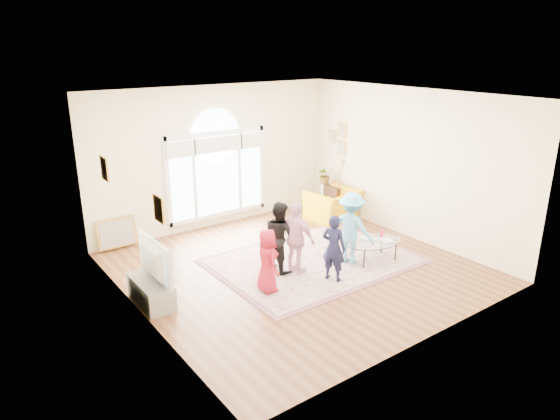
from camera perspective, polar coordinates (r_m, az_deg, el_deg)
ground at (r=9.53m, az=1.85°, el=-6.59°), size 6.00×6.00×0.00m
room_shell at (r=11.28m, az=-6.91°, el=5.71°), size 6.00×6.00×6.00m
area_rug at (r=9.81m, az=3.89°, el=-5.79°), size 3.60×2.60×0.02m
rug_border at (r=9.82m, az=3.88°, el=-5.82°), size 3.80×2.80×0.01m
tv_console at (r=8.47m, az=-14.51°, el=-9.05°), size 0.45×1.00×0.42m
television at (r=8.24m, az=-14.77°, el=-5.64°), size 0.18×1.18×0.68m
coffee_table at (r=9.81m, az=10.68°, el=-3.60°), size 1.28×0.93×0.54m
armchair at (r=11.97m, az=6.09°, el=0.53°), size 1.26×1.14×0.74m
side_cabinet at (r=12.51m, az=6.37°, el=1.23°), size 0.40×0.50×0.70m
floor_lamp at (r=11.72m, az=7.06°, el=4.75°), size 0.30×0.30×1.51m
plant_pedestal at (r=12.68m, az=5.14°, el=1.51°), size 0.20×0.20×0.70m
potted_plant at (r=12.53m, az=5.22°, el=4.03°), size 0.50×0.47×0.45m
leaning_picture at (r=10.90m, az=-18.00°, el=-4.21°), size 0.80×0.14×0.62m
child_red at (r=8.42m, az=-1.45°, el=-5.80°), size 0.42×0.58×1.11m
child_navy at (r=8.84m, az=6.15°, el=-4.32°), size 0.44×0.52×1.22m
child_black at (r=9.15m, az=-0.03°, el=-3.05°), size 0.51×0.65×1.32m
child_pink at (r=9.04m, az=1.90°, el=-3.24°), size 0.51×0.85×1.35m
child_blue at (r=9.55m, az=8.14°, el=-2.06°), size 0.83×1.03×1.40m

